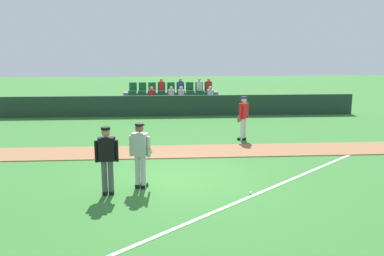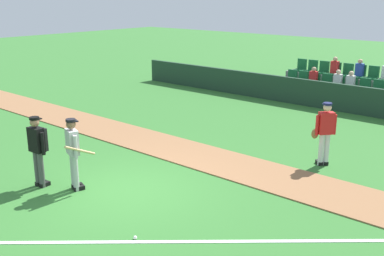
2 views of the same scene
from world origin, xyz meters
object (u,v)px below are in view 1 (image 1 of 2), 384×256
at_px(batter_grey_jersey, 140,153).
at_px(runner_red_jersey, 243,117).
at_px(baseball, 251,193).
at_px(umpire_home_plate, 107,157).

bearing_deg(batter_grey_jersey, runner_red_jersey, 54.98).
xyz_separation_m(batter_grey_jersey, baseball, (2.83, -0.68, -0.93)).
height_order(batter_grey_jersey, runner_red_jersey, same).
bearing_deg(batter_grey_jersey, umpire_home_plate, -152.04).
relative_size(batter_grey_jersey, umpire_home_plate, 1.00).
xyz_separation_m(batter_grey_jersey, runner_red_jersey, (3.79, 5.40, -0.01)).
xyz_separation_m(runner_red_jersey, baseball, (-0.96, -6.08, -0.93)).
distance_m(umpire_home_plate, baseball, 3.77).
distance_m(batter_grey_jersey, baseball, 3.05).
xyz_separation_m(umpire_home_plate, baseball, (3.64, -0.25, -0.96)).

